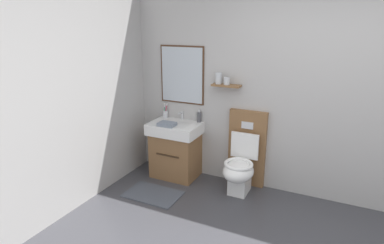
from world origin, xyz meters
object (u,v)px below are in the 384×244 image
(toilet, at_px, (242,162))
(soap_dispenser, at_px, (199,117))
(toothbrush_cup, at_px, (165,114))
(folded_hand_towel, at_px, (167,124))
(vanity_sink_left, at_px, (176,148))

(toilet, xyz_separation_m, soap_dispenser, (-0.68, 0.17, 0.46))
(toothbrush_cup, height_order, folded_hand_towel, toothbrush_cup)
(vanity_sink_left, xyz_separation_m, soap_dispenser, (0.26, 0.18, 0.43))
(folded_hand_towel, bearing_deg, soap_dispenser, 47.57)
(toilet, xyz_separation_m, folded_hand_towel, (-0.98, -0.16, 0.41))
(toothbrush_cup, xyz_separation_m, soap_dispenser, (0.52, 0.01, 0.02))
(soap_dispenser, bearing_deg, toilet, -14.13)
(toothbrush_cup, distance_m, soap_dispenser, 0.52)
(toilet, xyz_separation_m, toothbrush_cup, (-1.20, 0.16, 0.44))
(vanity_sink_left, bearing_deg, toothbrush_cup, 145.88)
(toilet, bearing_deg, vanity_sink_left, -179.32)
(toothbrush_cup, relative_size, soap_dispenser, 1.19)
(toothbrush_cup, bearing_deg, vanity_sink_left, -34.12)
(vanity_sink_left, distance_m, toilet, 0.94)
(vanity_sink_left, relative_size, toothbrush_cup, 3.70)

